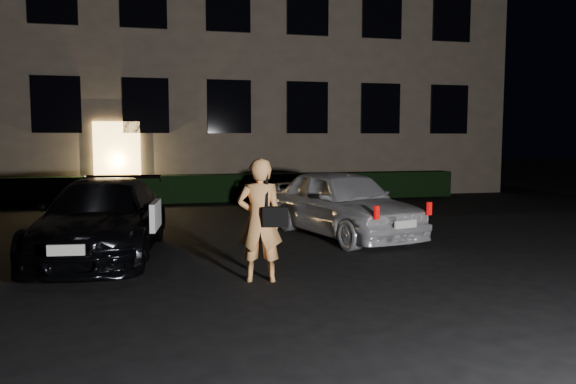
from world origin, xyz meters
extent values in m
plane|color=black|center=(0.00, 0.00, 0.00)|extent=(80.00, 80.00, 0.00)
cube|color=brown|center=(0.00, 15.00, 6.00)|extent=(20.00, 8.00, 12.00)
cube|color=#E3AE59|center=(-3.50, 10.94, 1.25)|extent=(1.40, 0.10, 2.50)
cube|color=black|center=(-5.20, 10.94, 3.00)|extent=(1.40, 0.10, 1.70)
cube|color=black|center=(-2.60, 10.94, 3.00)|extent=(1.40, 0.10, 1.70)
cube|color=black|center=(0.00, 10.94, 3.00)|extent=(1.40, 0.10, 1.70)
cube|color=black|center=(2.60, 10.94, 3.00)|extent=(1.40, 0.10, 1.70)
cube|color=black|center=(5.20, 10.94, 3.00)|extent=(1.40, 0.10, 1.70)
cube|color=black|center=(7.80, 10.94, 3.00)|extent=(1.40, 0.10, 1.70)
cube|color=black|center=(-2.60, 10.94, 6.20)|extent=(1.40, 0.10, 1.70)
cube|color=black|center=(0.00, 10.94, 6.20)|extent=(1.40, 0.10, 1.70)
cube|color=black|center=(2.60, 10.94, 6.20)|extent=(1.40, 0.10, 1.70)
cube|color=black|center=(5.20, 10.94, 6.20)|extent=(1.40, 0.10, 1.70)
cube|color=black|center=(7.80, 10.94, 6.20)|extent=(1.40, 0.10, 1.70)
cube|color=black|center=(0.00, 10.50, 0.42)|extent=(15.00, 0.70, 0.85)
imported|color=black|center=(-3.25, 2.69, 0.65)|extent=(2.30, 4.63, 1.29)
cube|color=white|center=(-2.38, 1.77, 0.80)|extent=(0.19, 0.93, 0.43)
cube|color=silver|center=(-3.51, 0.40, 0.56)|extent=(0.47, 0.09, 0.14)
imported|color=silver|center=(1.33, 3.57, 0.69)|extent=(2.57, 4.32, 1.38)
cube|color=red|center=(1.24, 1.56, 0.75)|extent=(0.09, 0.07, 0.23)
cube|color=red|center=(2.36, 1.84, 0.75)|extent=(0.09, 0.07, 0.23)
cube|color=silver|center=(1.81, 1.65, 0.52)|extent=(0.46, 0.15, 0.14)
imported|color=#FCA75C|center=(-0.97, 0.43, 0.86)|extent=(0.69, 0.52, 1.73)
cube|color=black|center=(-0.78, 0.27, 0.93)|extent=(0.37, 0.22, 0.27)
cube|color=black|center=(-0.89, 0.33, 1.32)|extent=(0.05, 0.06, 0.54)
camera|label=1|loc=(-2.38, -7.19, 2.01)|focal=35.00mm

